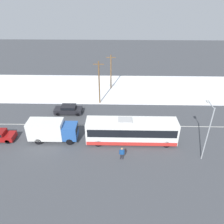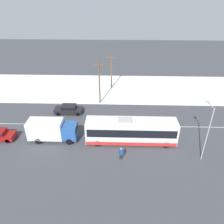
# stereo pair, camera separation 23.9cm
# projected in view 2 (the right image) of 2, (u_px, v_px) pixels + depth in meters

# --- Properties ---
(ground_plane) EXTENTS (120.00, 120.00, 0.00)m
(ground_plane) POSITION_uv_depth(u_px,v_px,m) (122.00, 126.00, 33.31)
(ground_plane) COLOR #424449
(snow_lot) EXTENTS (80.00, 14.03, 0.12)m
(snow_lot) POSITION_uv_depth(u_px,v_px,m) (121.00, 88.00, 45.21)
(snow_lot) COLOR white
(snow_lot) RESTS_ON ground_plane
(lane_marking_center) EXTENTS (60.00, 0.12, 0.00)m
(lane_marking_center) POSITION_uv_depth(u_px,v_px,m) (122.00, 126.00, 33.31)
(lane_marking_center) COLOR silver
(lane_marking_center) RESTS_ON ground_plane
(city_bus) EXTENTS (12.02, 2.57, 3.55)m
(city_bus) POSITION_uv_depth(u_px,v_px,m) (131.00, 131.00, 29.10)
(city_bus) COLOR white
(city_bus) RESTS_ON ground_plane
(box_truck) EXTENTS (6.56, 2.30, 3.01)m
(box_truck) POSITION_uv_depth(u_px,v_px,m) (52.00, 130.00, 29.54)
(box_truck) COLOR silver
(box_truck) RESTS_ON ground_plane
(sedan_car) EXTENTS (4.51, 1.80, 1.48)m
(sedan_car) POSITION_uv_depth(u_px,v_px,m) (69.00, 109.00, 36.15)
(sedan_car) COLOR black
(sedan_car) RESTS_ON ground_plane
(pedestrian_at_stop) EXTENTS (0.64, 0.28, 1.77)m
(pedestrian_at_stop) POSITION_uv_depth(u_px,v_px,m) (121.00, 152.00, 26.37)
(pedestrian_at_stop) COLOR #23232D
(pedestrian_at_stop) RESTS_ON ground_plane
(streetlamp) EXTENTS (0.36, 2.29, 7.21)m
(streetlamp) POSITION_uv_depth(u_px,v_px,m) (208.00, 127.00, 25.01)
(streetlamp) COLOR #9EA3A8
(streetlamp) RESTS_ON ground_plane
(utility_pole_roadside) EXTENTS (1.80, 0.24, 7.78)m
(utility_pole_roadside) POSITION_uv_depth(u_px,v_px,m) (99.00, 82.00, 37.61)
(utility_pole_roadside) COLOR brown
(utility_pole_roadside) RESTS_ON ground_plane
(utility_pole_snowlot) EXTENTS (1.80, 0.24, 7.04)m
(utility_pole_snowlot) POSITION_uv_depth(u_px,v_px,m) (111.00, 72.00, 43.32)
(utility_pole_snowlot) COLOR brown
(utility_pole_snowlot) RESTS_ON ground_plane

